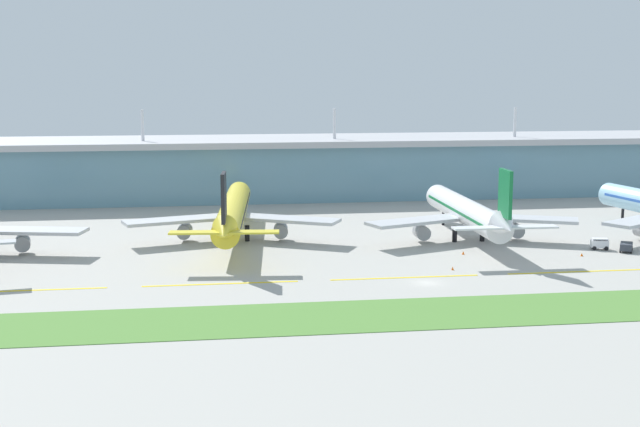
{
  "coord_description": "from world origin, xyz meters",
  "views": [
    {
      "loc": [
        -40.77,
        -148.51,
        37.82
      ],
      "look_at": [
        -14.2,
        37.36,
        7.0
      ],
      "focal_mm": 48.67,
      "sensor_mm": 36.0,
      "label": 1
    }
  ],
  "objects_px": {
    "airliner_far_middle": "(467,212)",
    "safety_cone_left_wingtip": "(463,253)",
    "safety_cone_right_wingtip": "(453,268)",
    "baggage_cart": "(600,244)",
    "airliner_near_middle": "(233,212)",
    "pushback_tug": "(626,247)",
    "safety_cone_nose_front": "(582,254)"
  },
  "relations": [
    {
      "from": "baggage_cart",
      "to": "safety_cone_left_wingtip",
      "type": "height_order",
      "value": "baggage_cart"
    },
    {
      "from": "airliner_near_middle",
      "to": "baggage_cart",
      "type": "distance_m",
      "value": 80.69
    },
    {
      "from": "airliner_far_middle",
      "to": "safety_cone_left_wingtip",
      "type": "xyz_separation_m",
      "value": [
        -5.37,
        -14.76,
        -6.09
      ]
    },
    {
      "from": "airliner_far_middle",
      "to": "safety_cone_right_wingtip",
      "type": "height_order",
      "value": "airliner_far_middle"
    },
    {
      "from": "airliner_far_middle",
      "to": "pushback_tug",
      "type": "distance_m",
      "value": 34.65
    },
    {
      "from": "safety_cone_left_wingtip",
      "to": "safety_cone_nose_front",
      "type": "relative_size",
      "value": 1.0
    },
    {
      "from": "safety_cone_left_wingtip",
      "to": "airliner_near_middle",
      "type": "bearing_deg",
      "value": 154.25
    },
    {
      "from": "pushback_tug",
      "to": "safety_cone_right_wingtip",
      "type": "distance_m",
      "value": 43.16
    },
    {
      "from": "airliner_far_middle",
      "to": "pushback_tug",
      "type": "xyz_separation_m",
      "value": [
        29.79,
        -16.87,
        -5.34
      ]
    },
    {
      "from": "safety_cone_nose_front",
      "to": "pushback_tug",
      "type": "bearing_deg",
      "value": 15.0
    },
    {
      "from": "safety_cone_nose_front",
      "to": "safety_cone_right_wingtip",
      "type": "xyz_separation_m",
      "value": [
        -30.23,
        -8.53,
        0.0
      ]
    },
    {
      "from": "airliner_near_middle",
      "to": "airliner_far_middle",
      "type": "xyz_separation_m",
      "value": [
        52.35,
        -7.9,
        -0.01
      ]
    },
    {
      "from": "pushback_tug",
      "to": "safety_cone_left_wingtip",
      "type": "bearing_deg",
      "value": 176.57
    },
    {
      "from": "airliner_far_middle",
      "to": "safety_cone_right_wingtip",
      "type": "xyz_separation_m",
      "value": [
        -11.78,
        -28.43,
        -6.09
      ]
    },
    {
      "from": "airliner_far_middle",
      "to": "safety_cone_left_wingtip",
      "type": "height_order",
      "value": "airliner_far_middle"
    },
    {
      "from": "airliner_far_middle",
      "to": "baggage_cart",
      "type": "bearing_deg",
      "value": -29.4
    },
    {
      "from": "baggage_cart",
      "to": "pushback_tug",
      "type": "relative_size",
      "value": 0.78
    },
    {
      "from": "baggage_cart",
      "to": "safety_cone_left_wingtip",
      "type": "relative_size",
      "value": 5.59
    },
    {
      "from": "airliner_near_middle",
      "to": "baggage_cart",
      "type": "relative_size",
      "value": 17.88
    },
    {
      "from": "airliner_far_middle",
      "to": "pushback_tug",
      "type": "height_order",
      "value": "airliner_far_middle"
    },
    {
      "from": "airliner_far_middle",
      "to": "pushback_tug",
      "type": "relative_size",
      "value": 11.78
    },
    {
      "from": "safety_cone_right_wingtip",
      "to": "baggage_cart",
      "type": "bearing_deg",
      "value": 21.18
    },
    {
      "from": "pushback_tug",
      "to": "safety_cone_left_wingtip",
      "type": "height_order",
      "value": "pushback_tug"
    },
    {
      "from": "airliner_far_middle",
      "to": "safety_cone_left_wingtip",
      "type": "relative_size",
      "value": 84.3
    },
    {
      "from": "safety_cone_right_wingtip",
      "to": "airliner_near_middle",
      "type": "bearing_deg",
      "value": 138.15
    },
    {
      "from": "airliner_near_middle",
      "to": "safety_cone_right_wingtip",
      "type": "xyz_separation_m",
      "value": [
        40.57,
        -36.33,
        -6.11
      ]
    },
    {
      "from": "baggage_cart",
      "to": "safety_cone_nose_front",
      "type": "xyz_separation_m",
      "value": [
        -6.65,
        -5.77,
        -0.91
      ]
    },
    {
      "from": "airliner_far_middle",
      "to": "safety_cone_right_wingtip",
      "type": "distance_m",
      "value": 31.38
    },
    {
      "from": "baggage_cart",
      "to": "safety_cone_right_wingtip",
      "type": "distance_m",
      "value": 39.56
    },
    {
      "from": "airliner_near_middle",
      "to": "safety_cone_nose_front",
      "type": "relative_size",
      "value": 99.95
    },
    {
      "from": "airliner_far_middle",
      "to": "baggage_cart",
      "type": "xyz_separation_m",
      "value": [
        25.1,
        -14.14,
        -5.18
      ]
    },
    {
      "from": "airliner_near_middle",
      "to": "airliner_far_middle",
      "type": "relative_size",
      "value": 1.19
    }
  ]
}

